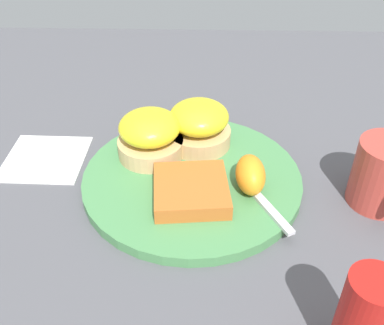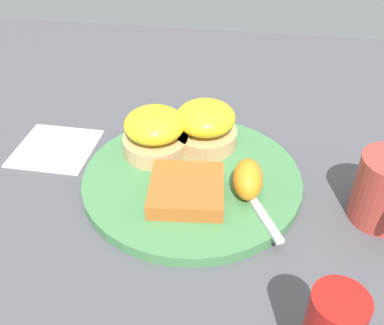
# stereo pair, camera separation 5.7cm
# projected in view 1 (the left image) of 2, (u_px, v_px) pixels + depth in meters

# --- Properties ---
(ground_plane) EXTENTS (1.10, 1.10, 0.00)m
(ground_plane) POSITION_uv_depth(u_px,v_px,m) (192.00, 183.00, 0.59)
(ground_plane) COLOR #4C4C51
(plate) EXTENTS (0.28, 0.28, 0.01)m
(plate) POSITION_uv_depth(u_px,v_px,m) (192.00, 179.00, 0.59)
(plate) COLOR #47844C
(plate) RESTS_ON ground_plane
(sandwich_benedict_left) EXTENTS (0.09, 0.09, 0.07)m
(sandwich_benedict_left) POSITION_uv_depth(u_px,v_px,m) (199.00, 125.00, 0.62)
(sandwich_benedict_left) COLOR tan
(sandwich_benedict_left) RESTS_ON plate
(sandwich_benedict_right) EXTENTS (0.09, 0.09, 0.07)m
(sandwich_benedict_right) POSITION_uv_depth(u_px,v_px,m) (150.00, 135.00, 0.60)
(sandwich_benedict_right) COLOR tan
(sandwich_benedict_right) RESTS_ON plate
(hashbrown_patty) EXTENTS (0.10, 0.10, 0.02)m
(hashbrown_patty) POSITION_uv_depth(u_px,v_px,m) (192.00, 190.00, 0.54)
(hashbrown_patty) COLOR #B65C24
(hashbrown_patty) RESTS_ON plate
(orange_wedge) EXTENTS (0.06, 0.04, 0.04)m
(orange_wedge) POSITION_uv_depth(u_px,v_px,m) (250.00, 175.00, 0.55)
(orange_wedge) COLOR orange
(orange_wedge) RESTS_ON plate
(fork) EXTENTS (0.20, 0.11, 0.00)m
(fork) POSITION_uv_depth(u_px,v_px,m) (236.00, 172.00, 0.58)
(fork) COLOR silver
(fork) RESTS_ON plate
(cup) EXTENTS (0.10, 0.07, 0.08)m
(cup) POSITION_uv_depth(u_px,v_px,m) (384.00, 175.00, 0.54)
(cup) COLOR #B23D33
(cup) RESTS_ON ground_plane
(napkin) EXTENTS (0.11, 0.11, 0.00)m
(napkin) POSITION_uv_depth(u_px,v_px,m) (45.00, 158.00, 0.63)
(napkin) COLOR white
(napkin) RESTS_ON ground_plane
(condiment_bottle) EXTENTS (0.04, 0.04, 0.11)m
(condiment_bottle) POSITION_uv_depth(u_px,v_px,m) (362.00, 323.00, 0.37)
(condiment_bottle) COLOR #B21914
(condiment_bottle) RESTS_ON ground_plane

